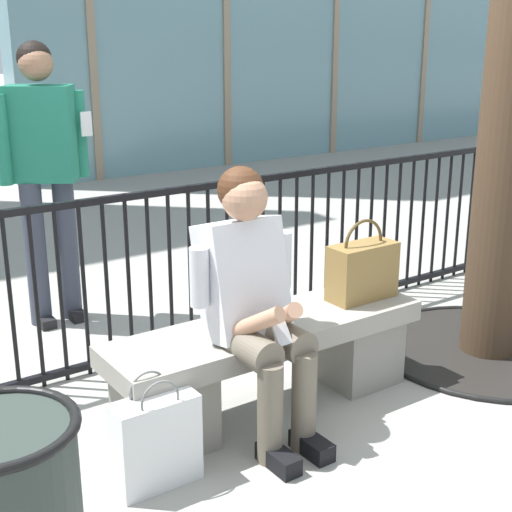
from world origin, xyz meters
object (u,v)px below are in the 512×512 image
stone_bench (268,357)px  bystander_at_railing (44,164)px  shopping_bag (156,441)px  seated_person_with_phone (254,297)px  handbag_on_bench (362,270)px

stone_bench → bystander_at_railing: bearing=104.4°
bystander_at_railing → shopping_bag: bearing=-98.6°
seated_person_with_phone → shopping_bag: 0.73m
handbag_on_bench → bystander_at_railing: size_ratio=0.24×
stone_bench → bystander_at_railing: 1.90m
handbag_on_bench → shopping_bag: bearing=-169.6°
bystander_at_railing → handbag_on_bench: bearing=-59.2°
shopping_bag → handbag_on_bench: bearing=10.4°
seated_person_with_phone → handbag_on_bench: seated_person_with_phone is taller
stone_bench → seated_person_with_phone: seated_person_with_phone is taller
stone_bench → seated_person_with_phone: size_ratio=1.32×
seated_person_with_phone → handbag_on_bench: size_ratio=2.91×
stone_bench → handbag_on_bench: bearing=-1.0°
shopping_bag → bystander_at_railing: bearing=81.4°
handbag_on_bench → bystander_at_railing: bystander_at_railing is taller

